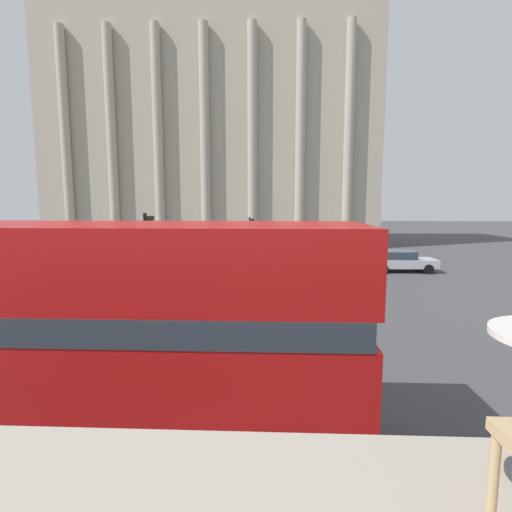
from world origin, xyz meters
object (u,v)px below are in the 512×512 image
Objects in this scene: car_silver at (401,261)px; traffic_light_mid at (250,251)px; pedestrian_yellow at (315,256)px; traffic_light_far at (251,237)px; double_decker_bus at (53,324)px; traffic_light_near at (148,256)px; plaza_building_left at (213,127)px; pedestrian_white at (245,242)px; pedestrian_blue at (298,255)px.

traffic_light_mid is at bearing -124.82° from car_silver.
traffic_light_far is at bearing 44.30° from pedestrian_yellow.
double_decker_bus is 6.35m from traffic_light_near.
plaza_building_left is (-2.65, 37.52, 10.31)m from double_decker_bus.
traffic_light_far is (-0.34, 6.37, 0.14)m from traffic_light_mid.
traffic_light_mid is (2.84, 11.85, -0.08)m from double_decker_bus.
pedestrian_white is at bearing 96.17° from traffic_light_far.
double_decker_bus reaches higher than car_silver.
traffic_light_far is 1.96× the size of pedestrian_yellow.
pedestrian_blue is at bearing 104.90° from pedestrian_white.
double_decker_bus is 2.69× the size of traffic_light_near.
traffic_light_near is at bearing -85.61° from plaza_building_left.
traffic_light_near reaches higher than traffic_light_far.
pedestrian_blue is at bearing -65.06° from plaza_building_left.
plaza_building_left is at bearing 92.93° from pedestrian_blue.
traffic_light_near is (-0.26, 6.33, 0.39)m from double_decker_bus.
pedestrian_blue is 1.03× the size of pedestrian_white.
car_silver is at bearing 38.25° from traffic_light_mid.
pedestrian_blue is (5.85, 13.48, -1.67)m from traffic_light_near.
double_decker_bus is 3.10× the size of traffic_light_far.
pedestrian_white is at bearing 93.29° from pedestrian_blue.
traffic_light_mid is 1.95× the size of pedestrian_blue.
double_decker_bus reaches higher than traffic_light_far.
traffic_light_far is at bearing -174.72° from pedestrian_blue.
traffic_light_far is 9.86m from car_silver.
traffic_light_near is 14.19m from pedestrian_yellow.
double_decker_bus reaches higher than pedestrian_yellow.
car_silver is 2.32× the size of pedestrian_yellow.
traffic_light_far is 4.27m from pedestrian_yellow.
pedestrian_blue is at bearing -11.74° from pedestrian_yellow.
pedestrian_white is (4.01, -8.78, -11.62)m from plaza_building_left.
traffic_light_far is 3.72m from pedestrian_blue.
plaza_building_left reaches higher than pedestrian_blue.
pedestrian_blue is (8.24, -17.72, -11.59)m from plaza_building_left.
plaza_building_left is 15.11m from pedestrian_white.
traffic_light_mid is 6.38m from traffic_light_far.
pedestrian_yellow reaches higher than car_silver.
pedestrian_white is (-10.81, 9.54, 0.24)m from car_silver.
double_decker_bus is 6.65× the size of pedestrian_white.
pedestrian_white is (-4.22, 8.94, -0.03)m from pedestrian_blue.
traffic_light_near is 22.54m from pedestrian_white.
plaza_building_left reaches higher than pedestrian_white.
traffic_light_near is 12.21m from traffic_light_far.
plaza_building_left reaches higher than traffic_light_far.
car_silver is (9.67, 0.99, -1.62)m from traffic_light_far.
plaza_building_left is 32.82m from traffic_light_near.
traffic_light_near is 2.47× the size of pedestrian_white.
pedestrian_blue is at bearing -168.32° from car_silver.
pedestrian_blue is 0.94× the size of pedestrian_yellow.
traffic_light_far is (2.50, 18.22, 0.07)m from double_decker_bus.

